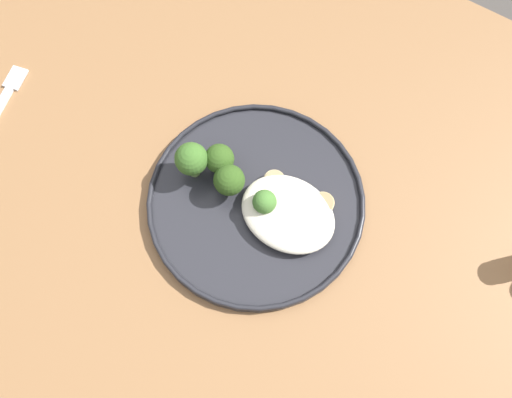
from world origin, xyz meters
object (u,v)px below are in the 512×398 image
broccoli_floret_tall_stalk (229,180)px  seared_scallop_right_edge (274,181)px  broccoli_floret_small_sprig (191,160)px  broccoli_floret_right_tilted (219,159)px  seared_scallop_left_edge (289,221)px  dinner_plate (256,202)px  seared_scallop_large_seared (323,204)px  broccoli_floret_left_leaning (265,202)px  seared_scallop_on_noodles (297,208)px  seared_scallop_tilted_round (281,240)px

broccoli_floret_tall_stalk → seared_scallop_right_edge: bearing=40.1°
broccoli_floret_tall_stalk → broccoli_floret_small_sprig: size_ratio=0.82×
broccoli_floret_right_tilted → seared_scallop_left_edge: bearing=-8.7°
dinner_plate → broccoli_floret_small_sprig: size_ratio=4.47×
seared_scallop_large_seared → seared_scallop_left_edge: (-0.02, -0.04, 0.00)m
seared_scallop_left_edge → broccoli_floret_tall_stalk: broccoli_floret_tall_stalk is taller
dinner_plate → broccoli_floret_left_leaning: (0.02, -0.00, 0.03)m
broccoli_floret_tall_stalk → broccoli_floret_left_leaning: 0.05m
dinner_plate → seared_scallop_right_edge: bearing=78.9°
dinner_plate → broccoli_floret_left_leaning: 0.03m
seared_scallop_on_noodles → seared_scallop_right_edge: 0.05m
seared_scallop_large_seared → broccoli_floret_small_sprig: broccoli_floret_small_sprig is taller
seared_scallop_large_seared → broccoli_floret_right_tilted: broccoli_floret_right_tilted is taller
dinner_plate → seared_scallop_tilted_round: bearing=-27.8°
seared_scallop_left_edge → broccoli_floret_left_leaning: 0.04m
broccoli_floret_tall_stalk → broccoli_floret_small_sprig: broccoli_floret_small_sprig is taller
seared_scallop_tilted_round → seared_scallop_left_edge: (-0.00, 0.03, 0.00)m
seared_scallop_left_edge → broccoli_floret_tall_stalk: (-0.09, 0.00, 0.02)m
broccoli_floret_tall_stalk → dinner_plate: bearing=5.1°
seared_scallop_on_noodles → seared_scallop_large_seared: (0.03, 0.02, 0.00)m
seared_scallop_large_seared → dinner_plate: bearing=-152.7°
seared_scallop_right_edge → seared_scallop_left_edge: size_ratio=1.16×
seared_scallop_large_seared → broccoli_floret_right_tilted: size_ratio=0.54×
broccoli_floret_right_tilted → seared_scallop_right_edge: bearing=15.8°
seared_scallop_left_edge → broccoli_floret_right_tilted: (-0.12, 0.02, 0.02)m
dinner_plate → seared_scallop_right_edge: 0.04m
dinner_plate → seared_scallop_large_seared: (0.08, 0.04, 0.01)m
seared_scallop_left_edge → broccoli_floret_tall_stalk: size_ratio=0.45×
broccoli_floret_tall_stalk → broccoli_floret_left_leaning: size_ratio=1.17×
broccoli_floret_left_leaning → broccoli_floret_small_sprig: size_ratio=0.70×
dinner_plate → seared_scallop_large_seared: seared_scallop_large_seared is taller
seared_scallop_right_edge → broccoli_floret_small_sprig: 0.11m
dinner_plate → seared_scallop_left_edge: (0.05, -0.00, 0.01)m
broccoli_floret_right_tilted → broccoli_floret_tall_stalk: bearing=-33.9°
seared_scallop_left_edge → broccoli_floret_small_sprig: bearing=-178.3°
seared_scallop_on_noodles → broccoli_floret_small_sprig: bearing=-170.3°
dinner_plate → seared_scallop_on_noodles: bearing=18.1°
seared_scallop_on_noodles → seared_scallop_left_edge: seared_scallop_left_edge is taller
dinner_plate → seared_scallop_large_seared: size_ratio=9.75×
dinner_plate → seared_scallop_on_noodles: seared_scallop_on_noodles is taller
seared_scallop_on_noodles → broccoli_floret_small_sprig: size_ratio=0.52×
seared_scallop_tilted_round → seared_scallop_right_edge: 0.08m
seared_scallop_right_edge → broccoli_floret_right_tilted: (-0.07, -0.02, 0.02)m
seared_scallop_tilted_round → broccoli_floret_right_tilted: size_ratio=0.45×
seared_scallop_on_noodles → seared_scallop_tilted_round: seared_scallop_tilted_round is taller
seared_scallop_tilted_round → seared_scallop_left_edge: 0.03m
seared_scallop_tilted_round → broccoli_floret_small_sprig: broccoli_floret_small_sprig is taller
seared_scallop_left_edge → broccoli_floret_small_sprig: broccoli_floret_small_sprig is taller
seared_scallop_tilted_round → broccoli_floret_small_sprig: size_ratio=0.38×
seared_scallop_large_seared → seared_scallop_right_edge: size_ratio=1.06×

